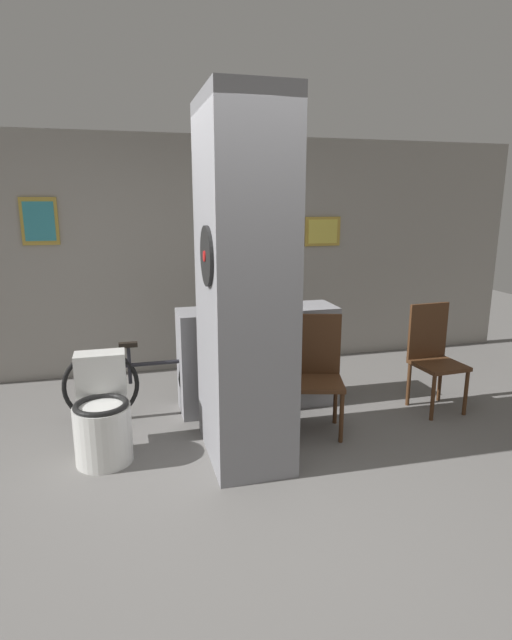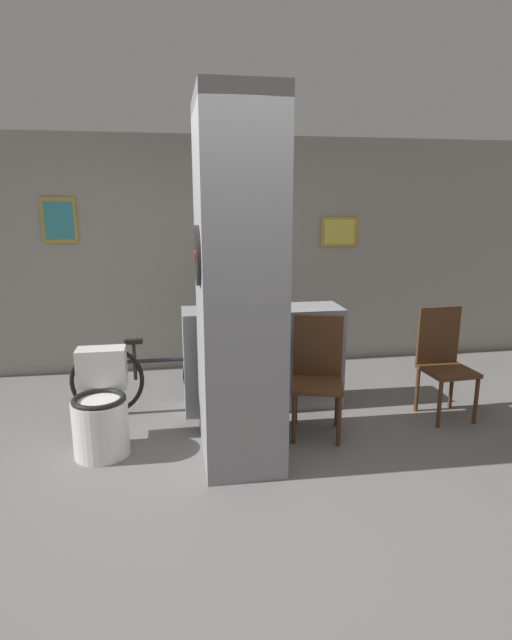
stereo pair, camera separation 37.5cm
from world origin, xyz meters
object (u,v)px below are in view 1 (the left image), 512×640
object	(u,v)px
chair_near_pillar	(317,369)
bicycle	(159,379)
bottle_tall	(236,301)
chair_by_doorway	(434,353)
toilet	(103,418)

from	to	relation	value
chair_near_pillar	bicycle	bearing A→B (deg)	170.01
bottle_tall	chair_by_doorway	bearing A→B (deg)	-12.12
bicycle	toilet	bearing A→B (deg)	-124.88
bottle_tall	toilet	bearing A→B (deg)	-153.31
chair_by_doorway	bottle_tall	bearing A→B (deg)	164.39
toilet	bottle_tall	size ratio (longest dim) A/B	2.93
toilet	chair_by_doorway	world-z (taller)	chair_by_doorway
chair_near_pillar	bicycle	distance (m)	1.42
chair_by_doorway	bottle_tall	size ratio (longest dim) A/B	3.73
toilet	chair_near_pillar	xyz separation A→B (m)	(1.74, 0.06, 0.21)
toilet	bicycle	world-z (taller)	toilet
toilet	chair_by_doorway	distance (m)	2.97
bicycle	bottle_tall	size ratio (longest dim) A/B	6.30
toilet	chair_near_pillar	bearing A→B (deg)	1.88
chair_near_pillar	bottle_tall	world-z (taller)	bottle_tall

